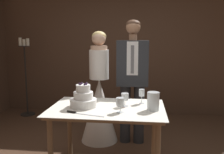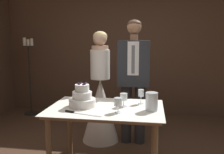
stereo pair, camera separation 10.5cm
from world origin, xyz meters
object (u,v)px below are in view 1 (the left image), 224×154
(hurricane_candle, at_px, (153,102))
(wine_glass_far, at_px, (125,97))
(groom, at_px, (133,76))
(wine_glass_near, at_px, (120,102))
(cake_table, at_px, (107,115))
(tiered_cake, at_px, (83,99))
(wine_glass_middle, at_px, (142,94))
(bride, at_px, (99,102))
(cake_knife, at_px, (78,113))
(candle_stand, at_px, (26,76))

(hurricane_candle, bearing_deg, wine_glass_far, 159.71)
(groom, bearing_deg, hurricane_candle, -74.38)
(wine_glass_near, height_order, hurricane_candle, hurricane_candle)
(cake_table, relative_size, tiered_cake, 4.23)
(cake_table, height_order, wine_glass_near, wine_glass_near)
(cake_table, height_order, wine_glass_middle, wine_glass_middle)
(cake_table, relative_size, bride, 0.78)
(cake_knife, distance_m, groom, 1.26)
(tiered_cake, distance_m, bride, 0.92)
(tiered_cake, height_order, wine_glass_middle, tiered_cake)
(cake_table, bearing_deg, wine_glass_far, 19.65)
(bride, xyz_separation_m, groom, (0.48, -0.00, 0.40))
(cake_table, height_order, cake_knife, cake_knife)
(bride, bearing_deg, wine_glass_middle, -46.91)
(wine_glass_middle, relative_size, groom, 0.10)
(cake_table, xyz_separation_m, wine_glass_near, (0.16, -0.17, 0.20))
(hurricane_candle, bearing_deg, groom, 105.62)
(bride, distance_m, groom, 0.63)
(cake_table, xyz_separation_m, cake_knife, (-0.26, -0.26, 0.10))
(cake_table, bearing_deg, cake_knife, -134.67)
(wine_glass_middle, distance_m, groom, 0.68)
(groom, bearing_deg, wine_glass_near, -94.60)
(cake_knife, relative_size, wine_glass_middle, 2.40)
(cake_table, relative_size, hurricane_candle, 6.44)
(wine_glass_middle, xyz_separation_m, hurricane_candle, (0.12, -0.26, -0.03))
(bride, bearing_deg, wine_glass_far, -61.77)
(cake_knife, distance_m, wine_glass_near, 0.44)
(wine_glass_middle, relative_size, wine_glass_far, 1.13)
(bride, bearing_deg, hurricane_candle, -51.14)
(cake_knife, xyz_separation_m, candle_stand, (-1.63, 2.21, 0.02))
(wine_glass_middle, relative_size, candle_stand, 0.11)
(cake_table, xyz_separation_m, groom, (0.24, 0.87, 0.32))
(bride, height_order, candle_stand, bride)
(wine_glass_middle, relative_size, bride, 0.10)
(wine_glass_middle, xyz_separation_m, groom, (-0.13, 0.66, 0.11))
(tiered_cake, xyz_separation_m, groom, (0.51, 0.88, 0.14))
(wine_glass_near, distance_m, candle_stand, 2.94)
(wine_glass_middle, height_order, wine_glass_far, wine_glass_middle)
(cake_knife, bearing_deg, wine_glass_far, 51.55)
(tiered_cake, height_order, hurricane_candle, tiered_cake)
(wine_glass_middle, bearing_deg, bride, 133.09)
(candle_stand, bearing_deg, wine_glass_near, -45.89)
(wine_glass_near, height_order, candle_stand, candle_stand)
(bride, bearing_deg, candle_stand, 146.91)
(wine_glass_far, xyz_separation_m, candle_stand, (-2.08, 1.87, -0.08))
(cake_table, xyz_separation_m, bride, (-0.24, 0.87, -0.08))
(cake_table, xyz_separation_m, tiered_cake, (-0.27, -0.01, 0.18))
(cake_table, distance_m, hurricane_candle, 0.53)
(groom, bearing_deg, wine_glass_middle, -78.53)
(cake_knife, height_order, bride, bride)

